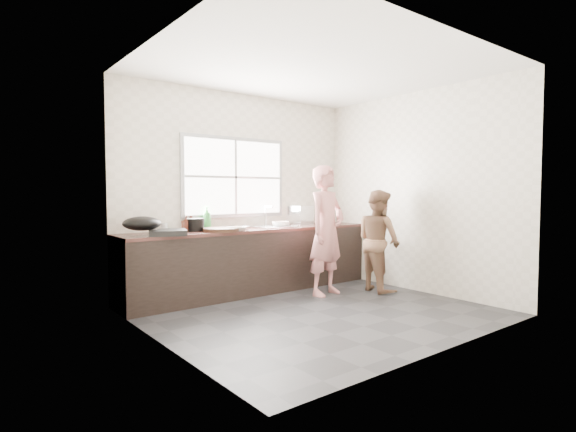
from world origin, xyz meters
TOP-DOWN VIEW (x-y plane):
  - floor at (0.00, 0.00)m, footprint 3.60×3.20m
  - ceiling at (0.00, 0.00)m, footprint 3.60×3.20m
  - wall_back at (0.00, 1.60)m, footprint 3.60×0.01m
  - wall_left at (-1.80, 0.00)m, footprint 0.01×3.20m
  - wall_right at (1.80, 0.00)m, footprint 0.01×3.20m
  - wall_front at (0.00, -1.60)m, footprint 3.60×0.01m
  - cabinet at (0.00, 1.29)m, footprint 3.60×0.62m
  - countertop at (0.00, 1.29)m, footprint 3.60×0.64m
  - sink at (0.35, 1.29)m, footprint 0.55×0.45m
  - faucet at (0.35, 1.49)m, footprint 0.02×0.02m
  - window_frame at (-0.10, 1.59)m, footprint 1.60×0.05m
  - window_glazing at (-0.10, 1.57)m, footprint 1.50×0.01m
  - woman at (0.67, 0.56)m, footprint 0.64×0.49m
  - person_side at (1.39, 0.29)m, footprint 0.66×0.77m
  - cutting_board at (-0.57, 1.14)m, footprint 0.54×0.54m
  - cleaver at (-0.24, 1.17)m, footprint 0.25×0.20m
  - bowl_mince at (-0.37, 1.08)m, footprint 0.24×0.24m
  - bowl_crabs at (0.46, 1.28)m, footprint 0.23×0.23m
  - bowl_held at (0.54, 1.29)m, footprint 0.23×0.23m
  - black_pot at (-0.80, 1.39)m, footprint 0.29×0.29m
  - plate_food at (-0.96, 1.45)m, footprint 0.20×0.20m
  - bottle_green at (-0.57, 1.52)m, footprint 0.13×0.13m
  - bottle_brown_tall at (-0.91, 1.41)m, footprint 0.08×0.08m
  - bottle_brown_short at (-0.80, 1.51)m, footprint 0.15×0.15m
  - glass_jar at (-1.15, 1.52)m, footprint 0.09×0.09m
  - burner at (-1.28, 1.10)m, footprint 0.52×0.52m
  - wok at (-1.55, 1.18)m, footprint 0.48×0.48m
  - dish_rack at (1.01, 1.52)m, footprint 0.43×0.36m
  - pot_lid_left at (-1.20, 1.08)m, footprint 0.25×0.25m
  - pot_lid_right at (-1.01, 1.52)m, footprint 0.37×0.37m

SIDE VIEW (x-z plane):
  - floor at x=0.00m, z-range -0.01..0.00m
  - cabinet at x=0.00m, z-range 0.00..0.82m
  - person_side at x=1.39m, z-range 0.00..1.38m
  - woman at x=0.67m, z-range 0.00..1.58m
  - countertop at x=0.00m, z-range 0.82..0.86m
  - sink at x=0.35m, z-range 0.85..0.88m
  - pot_lid_left at x=-1.20m, z-range 0.86..0.87m
  - pot_lid_right at x=-1.01m, z-range 0.86..0.87m
  - plate_food at x=-0.96m, z-range 0.86..0.88m
  - cutting_board at x=-0.57m, z-range 0.86..0.90m
  - bowl_mince at x=-0.37m, z-range 0.86..0.91m
  - bowl_held at x=0.54m, z-range 0.86..0.92m
  - bowl_crabs at x=0.46m, z-range 0.86..0.92m
  - burner at x=-1.28m, z-range 0.86..0.92m
  - cleaver at x=-0.24m, z-range 0.90..0.91m
  - glass_jar at x=-1.15m, z-range 0.86..0.97m
  - black_pot at x=-0.80m, z-range 0.86..1.02m
  - bottle_brown_short at x=-0.80m, z-range 0.86..1.03m
  - bottle_brown_tall at x=-0.91m, z-range 0.86..1.04m
  - wok at x=-1.55m, z-range 0.92..1.08m
  - dish_rack at x=1.01m, z-range 0.86..1.14m
  - faucet at x=0.35m, z-range 0.86..1.16m
  - bottle_green at x=-0.57m, z-range 0.86..1.16m
  - wall_back at x=0.00m, z-range 0.00..2.70m
  - wall_left at x=-1.80m, z-range 0.00..2.70m
  - wall_right at x=1.80m, z-range 0.00..2.70m
  - wall_front at x=0.00m, z-range 0.00..2.70m
  - window_glazing at x=-0.10m, z-range 1.05..2.05m
  - window_frame at x=-0.10m, z-range 1.00..2.10m
  - ceiling at x=0.00m, z-range 2.70..2.71m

